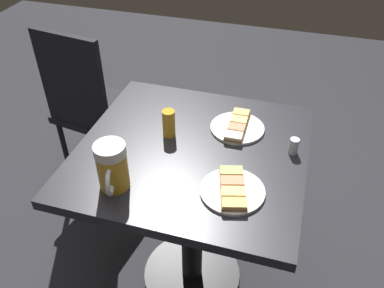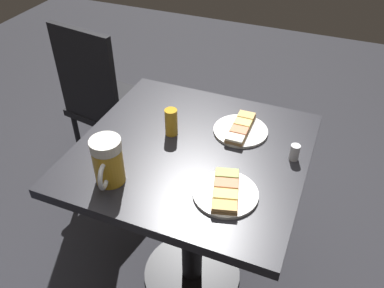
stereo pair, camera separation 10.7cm
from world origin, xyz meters
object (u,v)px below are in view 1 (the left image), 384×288
Objects in this scene: plate_near at (237,127)px; beer_glass_small at (169,123)px; beer_mug at (112,167)px; salt_shaker at (294,146)px; plate_far at (232,190)px; cafe_chair at (92,105)px.

plate_near is 1.94× the size of beer_glass_small.
beer_mug reaches higher than salt_shaker.
plate_far is at bearing 51.78° from beer_glass_small.
plate_near is 3.46× the size of salt_shaker.
beer_mug is (0.40, -0.31, 0.07)m from plate_near.
plate_near is 0.23m from salt_shaker.
plate_near and plate_far have the same top height.
beer_mug is (0.08, -0.36, 0.07)m from plate_far.
plate_near is 0.85m from cafe_chair.
beer_glass_small is at bearing -25.61° from cafe_chair.
beer_glass_small is at bearing -128.22° from plate_far.
cafe_chair is (-0.35, -0.98, -0.23)m from salt_shaker.
beer_mug reaches higher than beer_glass_small.
salt_shaker is at bearing 69.05° from plate_near.
beer_glass_small is (-0.30, 0.08, -0.03)m from beer_mug.
cafe_chair is (-0.37, -0.54, -0.25)m from beer_glass_small.
beer_glass_small is 0.11× the size of cafe_chair.
plate_far is 0.29m from salt_shaker.
cafe_chair reaches higher than plate_far.
beer_mug is 2.74× the size of salt_shaker.
plate_near is at bearing 114.58° from beer_glass_small.
salt_shaker is (-0.32, 0.51, -0.05)m from beer_mug.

